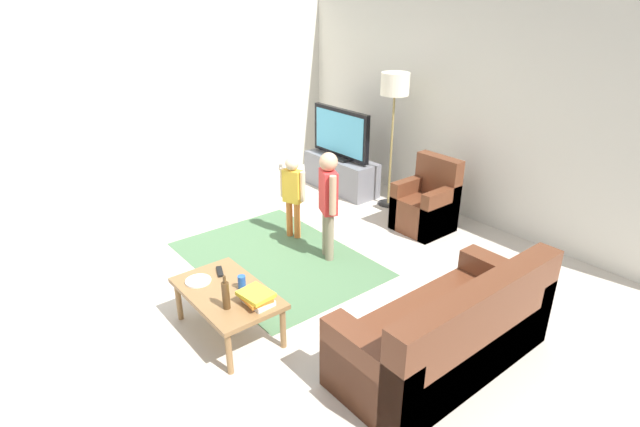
% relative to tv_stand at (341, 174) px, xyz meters
% --- Properties ---
extents(ground, '(7.80, 7.80, 0.00)m').
position_rel_tv_stand_xyz_m(ground, '(1.62, -2.30, -0.24)').
color(ground, beige).
extents(wall_back, '(6.00, 0.12, 2.70)m').
position_rel_tv_stand_xyz_m(wall_back, '(1.62, 0.70, 1.11)').
color(wall_back, silver).
rests_on(wall_back, ground).
extents(wall_left, '(0.12, 6.00, 2.70)m').
position_rel_tv_stand_xyz_m(wall_left, '(-1.38, -2.30, 1.11)').
color(wall_left, silver).
rests_on(wall_left, ground).
extents(area_rug, '(2.20, 1.60, 0.01)m').
position_rel_tv_stand_xyz_m(area_rug, '(1.14, -1.93, -0.24)').
color(area_rug, '#4C724C').
rests_on(area_rug, ground).
extents(tv_stand, '(1.20, 0.44, 0.50)m').
position_rel_tv_stand_xyz_m(tv_stand, '(0.00, 0.00, 0.00)').
color(tv_stand, slate).
rests_on(tv_stand, ground).
extents(tv, '(1.10, 0.28, 0.71)m').
position_rel_tv_stand_xyz_m(tv, '(-0.00, -0.02, 0.60)').
color(tv, black).
rests_on(tv, tv_stand).
extents(couch, '(0.80, 1.80, 0.86)m').
position_rel_tv_stand_xyz_m(couch, '(3.42, -1.86, 0.05)').
color(couch, brown).
rests_on(couch, ground).
extents(armchair, '(0.60, 0.60, 0.90)m').
position_rel_tv_stand_xyz_m(armchair, '(1.65, -0.04, 0.05)').
color(armchair, brown).
rests_on(armchair, ground).
extents(floor_lamp, '(0.36, 0.36, 1.78)m').
position_rel_tv_stand_xyz_m(floor_lamp, '(0.83, 0.15, 1.30)').
color(floor_lamp, '#262626').
rests_on(floor_lamp, ground).
extents(child_near_tv, '(0.32, 0.19, 1.00)m').
position_rel_tv_stand_xyz_m(child_near_tv, '(0.81, -1.46, 0.36)').
color(child_near_tv, orange).
rests_on(child_near_tv, ground).
extents(child_center, '(0.38, 0.23, 1.20)m').
position_rel_tv_stand_xyz_m(child_center, '(1.46, -1.46, 0.48)').
color(child_center, gray).
rests_on(child_center, ground).
extents(coffee_table, '(1.00, 0.60, 0.42)m').
position_rel_tv_stand_xyz_m(coffee_table, '(1.96, -2.97, 0.13)').
color(coffee_table, olive).
rests_on(coffee_table, ground).
extents(book_stack, '(0.29, 0.25, 0.11)m').
position_rel_tv_stand_xyz_m(book_stack, '(2.28, -2.88, 0.23)').
color(book_stack, white).
rests_on(book_stack, coffee_table).
extents(bottle, '(0.06, 0.06, 0.29)m').
position_rel_tv_stand_xyz_m(bottle, '(2.18, -3.09, 0.30)').
color(bottle, '#4C3319').
rests_on(bottle, coffee_table).
extents(tv_remote, '(0.18, 0.11, 0.02)m').
position_rel_tv_stand_xyz_m(tv_remote, '(1.66, -2.87, 0.19)').
color(tv_remote, black).
rests_on(tv_remote, coffee_table).
extents(soda_can, '(0.07, 0.07, 0.12)m').
position_rel_tv_stand_xyz_m(soda_can, '(2.01, -2.85, 0.24)').
color(soda_can, '#2659B2').
rests_on(soda_can, coffee_table).
extents(plate, '(0.22, 0.22, 0.02)m').
position_rel_tv_stand_xyz_m(plate, '(1.68, -3.09, 0.18)').
color(plate, white).
rests_on(plate, coffee_table).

